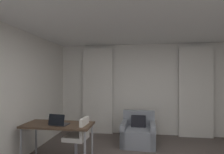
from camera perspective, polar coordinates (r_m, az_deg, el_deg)
The scene contains 8 objects.
wall_window at distance 5.50m, azimuth 10.02°, elevation -3.67°, with size 5.12×0.06×2.60m.
ceiling at distance 2.65m, azimuth 12.20°, elevation 21.80°, with size 5.12×6.12×0.06m, color white.
curtain_left_panel at distance 5.50m, azimuth -4.45°, elevation -4.19°, with size 0.90×0.06×2.50m.
curtain_right_panel at distance 5.58m, azimuth 24.34°, elevation -4.12°, with size 0.90×0.06×2.50m.
armchair at distance 4.80m, azimuth 8.09°, elevation -16.73°, with size 0.84×0.83×0.78m.
desk at distance 3.86m, azimuth -16.21°, elevation -14.58°, with size 1.32×0.61×0.74m.
desk_chair at distance 3.79m, azimuth -10.42°, elevation -19.37°, with size 0.48×0.48×0.88m.
laptop at distance 3.72m, azimuth -16.09°, elevation -13.35°, with size 0.35×0.29×0.22m.
Camera 1 is at (-0.17, -2.45, 1.64)m, focal length 29.77 mm.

